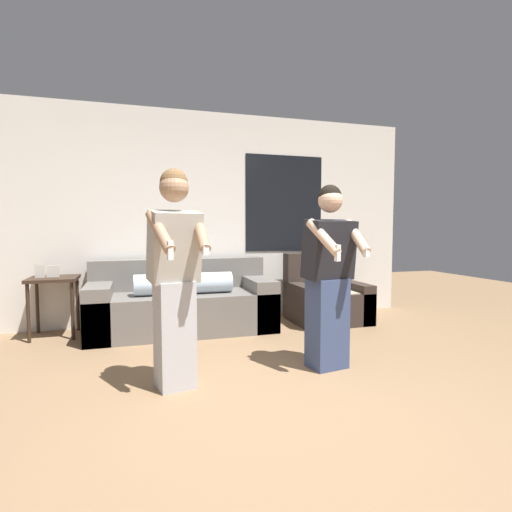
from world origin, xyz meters
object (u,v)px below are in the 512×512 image
armchair (326,299)px  person_right (329,277)px  side_table (53,286)px  couch (183,304)px  person_left (175,276)px

armchair → person_right: size_ratio=0.59×
side_table → person_right: person_right is taller
side_table → person_right: 3.07m
armchair → side_table: (-3.26, 0.21, 0.28)m
couch → armchair: size_ratio=2.28×
couch → person_left: size_ratio=1.28×
side_table → person_right: bearing=-36.0°
side_table → couch: bearing=-6.9°
side_table → armchair: bearing=-3.7°
couch → person_left: bearing=-98.2°
armchair → person_left: 2.73m
person_left → person_right: 1.31m
couch → side_table: couch is taller
armchair → person_right: bearing=-116.2°
person_left → couch: bearing=81.8°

